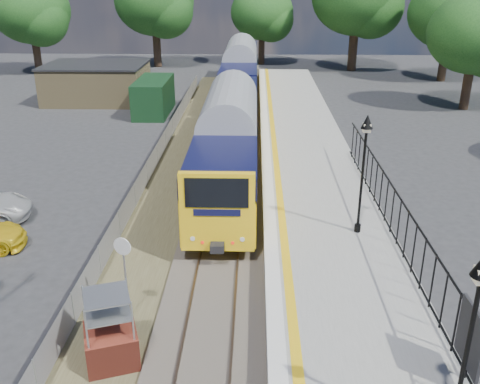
{
  "coord_description": "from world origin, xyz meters",
  "views": [
    {
      "loc": [
        1.3,
        -12.58,
        10.16
      ],
      "look_at": [
        0.74,
        7.19,
        2.0
      ],
      "focal_mm": 40.0,
      "sensor_mm": 36.0,
      "label": 1
    }
  ],
  "objects_px": {
    "speed_sign": "(124,264)",
    "train": "(237,91)",
    "brick_plinth": "(110,330)",
    "victorian_lamp_south": "(475,308)",
    "victorian_lamp_north": "(365,147)"
  },
  "relations": [
    {
      "from": "victorian_lamp_south",
      "to": "train",
      "type": "height_order",
      "value": "victorian_lamp_south"
    },
    {
      "from": "brick_plinth",
      "to": "speed_sign",
      "type": "distance_m",
      "value": 2.23
    },
    {
      "from": "brick_plinth",
      "to": "train",
      "type": "bearing_deg",
      "value": 84.2
    },
    {
      "from": "victorian_lamp_north",
      "to": "victorian_lamp_south",
      "type": "bearing_deg",
      "value": -88.85
    },
    {
      "from": "speed_sign",
      "to": "brick_plinth",
      "type": "bearing_deg",
      "value": -72.9
    },
    {
      "from": "victorian_lamp_south",
      "to": "victorian_lamp_north",
      "type": "relative_size",
      "value": 1.0
    },
    {
      "from": "victorian_lamp_south",
      "to": "speed_sign",
      "type": "relative_size",
      "value": 1.6
    },
    {
      "from": "speed_sign",
      "to": "victorian_lamp_south",
      "type": "bearing_deg",
      "value": -16.87
    },
    {
      "from": "victorian_lamp_north",
      "to": "train",
      "type": "relative_size",
      "value": 0.11
    },
    {
      "from": "victorian_lamp_south",
      "to": "train",
      "type": "xyz_separation_m",
      "value": [
        -5.5,
        29.06,
        -1.96
      ]
    },
    {
      "from": "victorian_lamp_north",
      "to": "train",
      "type": "xyz_separation_m",
      "value": [
        -5.3,
        19.06,
        -1.96
      ]
    },
    {
      "from": "speed_sign",
      "to": "train",
      "type": "bearing_deg",
      "value": 100.63
    },
    {
      "from": "train",
      "to": "speed_sign",
      "type": "xyz_separation_m",
      "value": [
        -2.61,
        -23.62,
        -0.38
      ]
    },
    {
      "from": "victorian_lamp_south",
      "to": "train",
      "type": "relative_size",
      "value": 0.11
    },
    {
      "from": "victorian_lamp_north",
      "to": "brick_plinth",
      "type": "height_order",
      "value": "victorian_lamp_north"
    }
  ]
}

